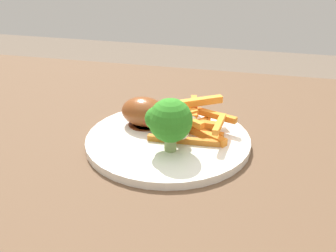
{
  "coord_description": "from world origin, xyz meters",
  "views": [
    {
      "loc": [
        0.18,
        -0.63,
        1.09
      ],
      "look_at": [
        0.04,
        -0.02,
        0.78
      ],
      "focal_mm": 49.37,
      "sensor_mm": 36.0,
      "label": 1
    }
  ],
  "objects_px": {
    "chicken_drumstick_near": "(146,112)",
    "chicken_drumstick_far": "(148,114)",
    "dinner_plate": "(168,141)",
    "carrot_fries_pile": "(194,121)",
    "dining_table": "(146,195)",
    "broccoli_floret_front": "(168,121)"
  },
  "relations": [
    {
      "from": "carrot_fries_pile",
      "to": "dining_table",
      "type": "bearing_deg",
      "value": -173.21
    },
    {
      "from": "dining_table",
      "to": "carrot_fries_pile",
      "type": "distance_m",
      "value": 0.16
    },
    {
      "from": "dinner_plate",
      "to": "chicken_drumstick_near",
      "type": "height_order",
      "value": "chicken_drumstick_near"
    },
    {
      "from": "dining_table",
      "to": "chicken_drumstick_far",
      "type": "distance_m",
      "value": 0.15
    },
    {
      "from": "dinner_plate",
      "to": "broccoli_floret_front",
      "type": "xyz_separation_m",
      "value": [
        0.01,
        -0.04,
        0.05
      ]
    },
    {
      "from": "dinner_plate",
      "to": "broccoli_floret_front",
      "type": "relative_size",
      "value": 3.17
    },
    {
      "from": "broccoli_floret_front",
      "to": "chicken_drumstick_near",
      "type": "xyz_separation_m",
      "value": [
        -0.05,
        0.07,
        -0.02
      ]
    },
    {
      "from": "dinner_plate",
      "to": "chicken_drumstick_far",
      "type": "distance_m",
      "value": 0.06
    },
    {
      "from": "dining_table",
      "to": "chicken_drumstick_far",
      "type": "height_order",
      "value": "chicken_drumstick_far"
    },
    {
      "from": "carrot_fries_pile",
      "to": "chicken_drumstick_far",
      "type": "distance_m",
      "value": 0.07
    },
    {
      "from": "chicken_drumstick_far",
      "to": "dinner_plate",
      "type": "bearing_deg",
      "value": -40.25
    },
    {
      "from": "dinner_plate",
      "to": "chicken_drumstick_near",
      "type": "xyz_separation_m",
      "value": [
        -0.04,
        0.04,
        0.03
      ]
    },
    {
      "from": "carrot_fries_pile",
      "to": "dinner_plate",
      "type": "bearing_deg",
      "value": -139.4
    },
    {
      "from": "dinner_plate",
      "to": "carrot_fries_pile",
      "type": "relative_size",
      "value": 1.94
    },
    {
      "from": "chicken_drumstick_near",
      "to": "chicken_drumstick_far",
      "type": "relative_size",
      "value": 1.03
    },
    {
      "from": "dining_table",
      "to": "dinner_plate",
      "type": "bearing_deg",
      "value": -25.39
    },
    {
      "from": "dining_table",
      "to": "carrot_fries_pile",
      "type": "xyz_separation_m",
      "value": [
        0.08,
        0.01,
        0.15
      ]
    },
    {
      "from": "carrot_fries_pile",
      "to": "chicken_drumstick_near",
      "type": "relative_size",
      "value": 1.01
    },
    {
      "from": "dinner_plate",
      "to": "dining_table",
      "type": "bearing_deg",
      "value": 154.61
    },
    {
      "from": "dinner_plate",
      "to": "chicken_drumstick_near",
      "type": "distance_m",
      "value": 0.06
    },
    {
      "from": "chicken_drumstick_far",
      "to": "broccoli_floret_front",
      "type": "bearing_deg",
      "value": -55.94
    },
    {
      "from": "carrot_fries_pile",
      "to": "broccoli_floret_front",
      "type": "bearing_deg",
      "value": -112.07
    }
  ]
}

